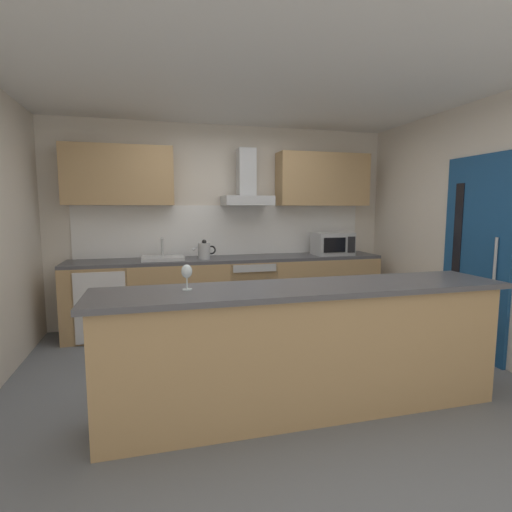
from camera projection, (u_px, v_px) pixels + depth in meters
name	position (u px, v px, depth m)	size (l,w,h in m)	color
ground	(264.00, 375.00, 3.63)	(5.49, 4.71, 0.02)	slate
ceiling	(264.00, 79.00, 3.32)	(5.49, 4.71, 0.02)	white
wall_back	(225.00, 225.00, 5.31)	(5.49, 0.12, 2.60)	silver
wall_right	(478.00, 230.00, 4.06)	(0.12, 4.71, 2.60)	silver
backsplash_tile	(226.00, 230.00, 5.25)	(3.82, 0.02, 0.66)	white
counter_back	(231.00, 292.00, 5.05)	(3.95, 0.60, 0.90)	tan
counter_island	(306.00, 348.00, 2.92)	(3.06, 0.64, 0.96)	tan
upper_cabinets	(228.00, 178.00, 5.02)	(3.90, 0.32, 0.70)	tan
side_door	(476.00, 257.00, 4.01)	(0.08, 0.85, 2.05)	navy
oven	(249.00, 291.00, 5.08)	(0.60, 0.62, 0.80)	slate
refrigerator	(103.00, 302.00, 4.63)	(0.58, 0.60, 0.85)	white
microwave	(333.00, 244.00, 5.28)	(0.50, 0.38, 0.30)	#B7BABC
sink	(163.00, 258.00, 4.76)	(0.50, 0.40, 0.26)	silver
kettle	(204.00, 251.00, 4.84)	(0.29, 0.15, 0.24)	#B7BABC
range_hood	(247.00, 188.00, 5.05)	(0.62, 0.45, 0.72)	#B7BABC
wine_glass	(187.00, 272.00, 2.70)	(0.08, 0.08, 0.18)	silver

